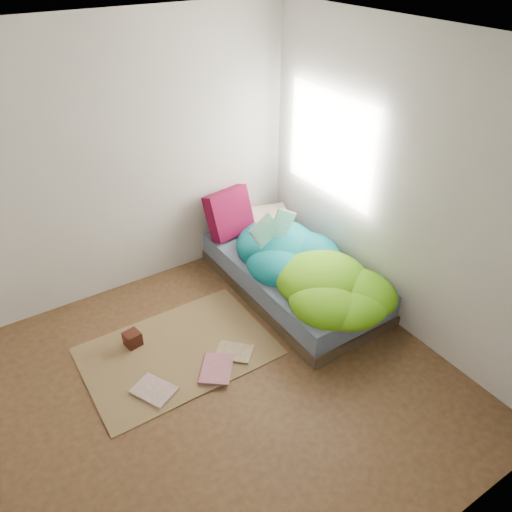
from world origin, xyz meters
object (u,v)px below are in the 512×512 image
at_px(wooden_box, 132,339).
at_px(floor_book_a, 144,401).
at_px(bed, 292,277).
at_px(open_book, 274,219).
at_px(pillow_magenta, 229,213).
at_px(floor_book_b, 201,368).

height_order(wooden_box, floor_book_a, wooden_box).
height_order(bed, floor_book_a, bed).
bearing_deg(open_book, bed, -51.71).
xyz_separation_m(pillow_magenta, floor_book_b, (-1.07, -1.31, -0.56)).
xyz_separation_m(open_book, wooden_box, (-1.53, -0.03, -0.74)).
distance_m(bed, pillow_magenta, 0.96).
xyz_separation_m(pillow_magenta, wooden_box, (-1.43, -0.71, -0.51)).
xyz_separation_m(floor_book_a, floor_book_b, (0.54, 0.06, 0.00)).
relative_size(floor_book_a, floor_book_b, 0.95).
relative_size(bed, floor_book_b, 5.79).
relative_size(open_book, floor_book_a, 1.35).
relative_size(open_book, floor_book_b, 1.28).
bearing_deg(floor_book_a, floor_book_b, -20.56).
height_order(floor_book_a, floor_book_b, floor_book_b).
distance_m(bed, floor_book_a, 1.92).
bearing_deg(wooden_box, floor_book_b, -58.51).
bearing_deg(floor_book_b, wooden_box, 160.04).
bearing_deg(pillow_magenta, floor_book_a, -149.08).
relative_size(bed, wooden_box, 15.06).
bearing_deg(bed, floor_book_b, -159.80).
height_order(pillow_magenta, floor_book_a, pillow_magenta).
distance_m(pillow_magenta, floor_book_b, 1.78).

